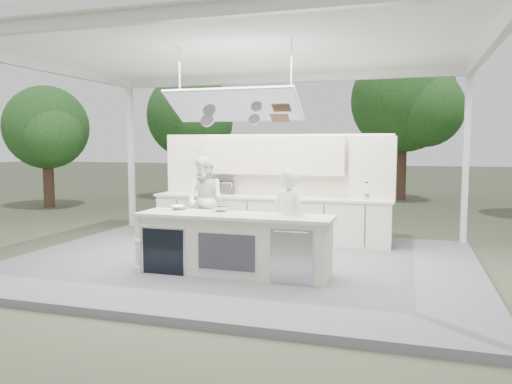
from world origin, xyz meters
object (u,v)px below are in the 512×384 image
(demo_island, at_px, (233,244))
(back_counter, at_px, (270,218))
(sous_chef, at_px, (205,200))
(head_chef, at_px, (290,222))

(demo_island, bearing_deg, back_counter, 93.63)
(demo_island, height_order, sous_chef, sous_chef)
(back_counter, bearing_deg, sous_chef, -153.27)
(demo_island, xyz_separation_m, sous_chef, (-1.39, 2.20, 0.42))
(sous_chef, bearing_deg, demo_island, -41.50)
(back_counter, height_order, head_chef, head_chef)
(back_counter, distance_m, sous_chef, 1.42)
(demo_island, relative_size, sous_chef, 1.74)
(demo_island, xyz_separation_m, head_chef, (0.86, 0.21, 0.35))
(back_counter, distance_m, head_chef, 2.82)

